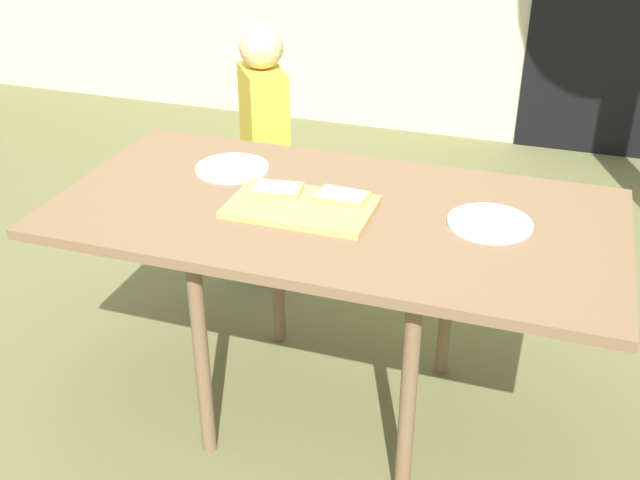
% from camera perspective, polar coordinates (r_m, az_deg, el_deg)
% --- Properties ---
extents(ground_plane, '(16.00, 16.00, 0.00)m').
position_cam_1_polar(ground_plane, '(2.51, 0.94, -12.14)').
color(ground_plane, brown).
extents(dining_table, '(1.55, 0.77, 0.70)m').
position_cam_1_polar(dining_table, '(2.15, 1.08, 0.94)').
color(dining_table, brown).
rests_on(dining_table, ground).
extents(cutting_board, '(0.39, 0.24, 0.02)m').
position_cam_1_polar(cutting_board, '(2.11, -1.40, 2.46)').
color(cutting_board, tan).
rests_on(cutting_board, dining_table).
extents(pizza_slice_far_right, '(0.15, 0.10, 0.02)m').
position_cam_1_polar(pizza_slice_far_right, '(2.13, 1.63, 3.23)').
color(pizza_slice_far_right, '#E2AF58').
rests_on(pizza_slice_far_right, cutting_board).
extents(pizza_slice_far_left, '(0.15, 0.11, 0.02)m').
position_cam_1_polar(pizza_slice_far_left, '(2.17, -3.19, 3.77)').
color(pizza_slice_far_left, '#E2AF58').
rests_on(pizza_slice_far_left, cutting_board).
extents(plate_white_right, '(0.22, 0.22, 0.01)m').
position_cam_1_polar(plate_white_right, '(2.08, 12.39, 1.24)').
color(plate_white_right, white).
rests_on(plate_white_right, dining_table).
extents(plate_white_left, '(0.22, 0.22, 0.01)m').
position_cam_1_polar(plate_white_left, '(2.37, -6.48, 5.28)').
color(plate_white_left, white).
rests_on(plate_white_left, dining_table).
extents(child_left, '(0.25, 0.28, 1.00)m').
position_cam_1_polar(child_left, '(2.94, -4.09, 7.34)').
color(child_left, navy).
rests_on(child_left, ground).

